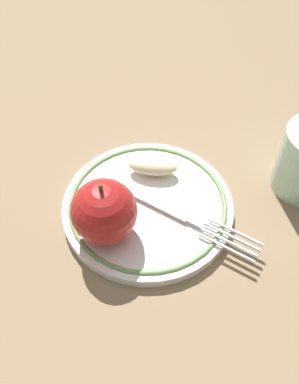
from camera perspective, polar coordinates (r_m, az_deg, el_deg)
name	(u,v)px	position (r m, az deg, el deg)	size (l,w,h in m)	color
ground_plane	(165,215)	(0.51, 2.02, -3.07)	(2.00, 2.00, 0.00)	#8A6F52
plate	(150,207)	(0.51, 0.00, -1.95)	(0.20, 0.20, 0.02)	white
apple_red_whole	(106,212)	(0.45, -5.84, -2.62)	(0.07, 0.07, 0.08)	#AC1E1D
apple_slice_front	(154,166)	(0.52, 0.62, 3.50)	(0.06, 0.03, 0.02)	beige
fork	(178,213)	(0.49, 3.87, -2.81)	(0.18, 0.11, 0.00)	silver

